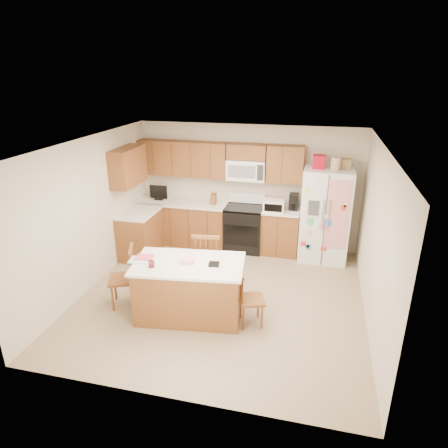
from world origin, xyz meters
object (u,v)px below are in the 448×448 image
(refrigerator, at_px, (325,214))
(windsor_chair_back, at_px, (208,264))
(windsor_chair_right, at_px, (250,299))
(stove, at_px, (244,227))
(island, at_px, (189,289))
(windsor_chair_left, at_px, (124,278))

(refrigerator, relative_size, windsor_chair_back, 1.89)
(windsor_chair_back, xyz_separation_m, windsor_chair_right, (0.84, -0.74, -0.10))
(stove, bearing_deg, island, -97.75)
(refrigerator, height_order, windsor_chair_back, refrigerator)
(refrigerator, distance_m, windsor_chair_back, 2.57)
(stove, height_order, refrigerator, refrigerator)
(stove, relative_size, windsor_chair_back, 1.05)
(windsor_chair_back, bearing_deg, windsor_chair_left, -148.62)
(island, bearing_deg, windsor_chair_left, 178.56)
(stove, distance_m, windsor_chair_left, 2.88)
(refrigerator, distance_m, windsor_chair_right, 2.73)
(refrigerator, height_order, windsor_chair_left, refrigerator)
(island, bearing_deg, stove, 82.25)
(windsor_chair_left, bearing_deg, stove, 60.47)
(windsor_chair_right, bearing_deg, refrigerator, 68.15)
(stove, xyz_separation_m, island, (-0.35, -2.54, -0.03))
(stove, height_order, windsor_chair_back, stove)
(windsor_chair_back, bearing_deg, island, -95.95)
(island, bearing_deg, refrigerator, 52.25)
(island, xyz_separation_m, windsor_chair_back, (0.08, 0.73, 0.07))
(stove, relative_size, island, 0.65)
(refrigerator, xyz_separation_m, windsor_chair_left, (-2.99, -2.45, -0.46))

